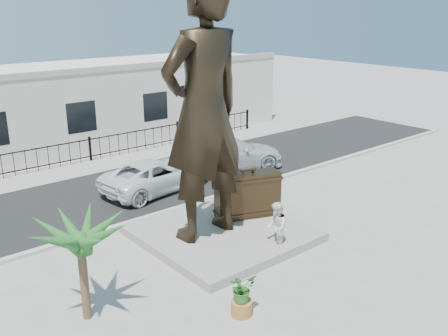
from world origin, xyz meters
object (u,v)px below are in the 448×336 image
object	(u,v)px
statue	(204,111)
car_white	(156,175)
tourist	(276,227)
suitcase	(248,195)

from	to	relation	value
statue	car_white	xyz separation A→B (m)	(1.41, 5.30, -3.82)
tourist	suitcase	bearing A→B (deg)	-154.31
suitcase	statue	bearing A→B (deg)	-153.43
statue	car_white	bearing A→B (deg)	-107.42
statue	suitcase	distance (m)	4.02
suitcase	tourist	xyz separation A→B (m)	(-0.80, -2.25, -0.27)
tourist	car_white	world-z (taller)	tourist
statue	suitcase	xyz separation A→B (m)	(2.13, 0.20, -3.40)
suitcase	car_white	xyz separation A→B (m)	(-0.71, 5.10, -0.42)
statue	tourist	world-z (taller)	statue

